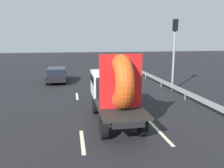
% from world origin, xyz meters
% --- Properties ---
extents(ground_plane, '(120.00, 120.00, 0.00)m').
position_xyz_m(ground_plane, '(0.00, 0.00, 0.00)').
color(ground_plane, black).
extents(flatbed_truck, '(2.02, 5.46, 3.54)m').
position_xyz_m(flatbed_truck, '(0.01, -0.25, 1.74)').
color(flatbed_truck, black).
rests_on(flatbed_truck, ground_plane).
extents(distant_sedan, '(1.83, 4.28, 1.40)m').
position_xyz_m(distant_sedan, '(-3.52, 11.15, 0.75)').
color(distant_sedan, black).
rests_on(distant_sedan, ground_plane).
extents(traffic_light, '(0.42, 0.36, 5.66)m').
position_xyz_m(traffic_light, '(6.00, 5.79, 3.70)').
color(traffic_light, gray).
rests_on(traffic_light, ground_plane).
extents(guardrail, '(0.10, 17.26, 0.71)m').
position_xyz_m(guardrail, '(5.60, 4.94, 0.53)').
color(guardrail, gray).
rests_on(guardrail, ground_plane).
extents(lane_dash_left_near, '(0.16, 2.29, 0.01)m').
position_xyz_m(lane_dash_left_near, '(-1.75, -2.53, 0.00)').
color(lane_dash_left_near, beige).
rests_on(lane_dash_left_near, ground_plane).
extents(lane_dash_left_far, '(0.16, 2.04, 0.01)m').
position_xyz_m(lane_dash_left_far, '(-1.75, 5.15, 0.00)').
color(lane_dash_left_far, beige).
rests_on(lane_dash_left_far, ground_plane).
extents(lane_dash_right_near, '(0.16, 2.92, 0.01)m').
position_xyz_m(lane_dash_right_near, '(1.78, -2.17, 0.00)').
color(lane_dash_right_near, beige).
rests_on(lane_dash_right_near, ground_plane).
extents(lane_dash_right_far, '(0.16, 2.39, 0.01)m').
position_xyz_m(lane_dash_right_far, '(1.78, 5.35, 0.00)').
color(lane_dash_right_far, beige).
rests_on(lane_dash_right_far, ground_plane).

